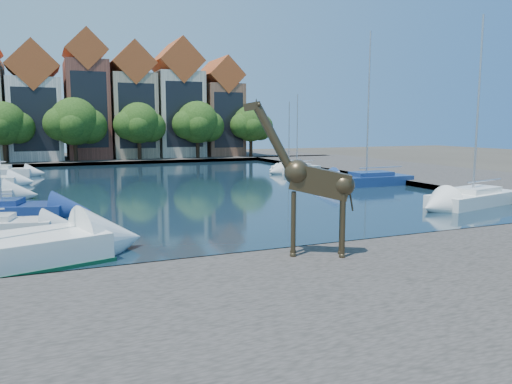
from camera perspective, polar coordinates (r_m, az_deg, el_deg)
The scene contains 22 objects.
ground at distance 19.89m, azimuth 7.05°, elevation -7.29°, with size 160.00×160.00×0.00m, color #38332B.
water_basin at distance 42.04m, azimuth -9.53°, elevation 0.67°, with size 38.00×50.00×0.08m, color black.
near_quay at distance 14.48m, azimuth 21.40°, elevation -12.54°, with size 50.00×14.00×0.50m, color #4B4541.
far_quay at distance 73.40m, azimuth -15.41°, elevation 3.65°, with size 60.00×16.00×0.50m, color #4B4541.
right_quay at distance 53.61m, azimuth 17.44°, elevation 2.15°, with size 14.00×52.00×0.50m, color #4B4541.
townhouse_west_inner at distance 72.62m, azimuth -23.94°, elevation 8.83°, with size 6.43×9.18×15.15m.
townhouse_center at distance 72.88m, azimuth -18.80°, elevation 9.87°, with size 5.44×9.18×16.93m.
townhouse_east_inner at distance 73.56m, azimuth -14.05°, elevation 9.53°, with size 5.94×9.18×15.79m.
townhouse_east_mid at distance 74.88m, azimuth -9.07°, elevation 9.92°, with size 6.43×9.18×16.65m.
townhouse_east_end at distance 76.69m, azimuth -4.28°, elevation 9.19°, with size 5.44×9.18×14.43m.
far_tree_west at distance 67.22m, azimuth -26.82°, elevation 6.86°, with size 6.76×5.20×7.36m.
far_tree_mid_west at distance 67.20m, azimuth -19.95°, elevation 7.41°, with size 7.80×6.00×8.00m.
far_tree_mid_east at distance 68.12m, azimuth -13.16°, elevation 7.53°, with size 7.02×5.40×7.52m.
far_tree_east at distance 69.95m, azimuth -6.64°, elevation 7.77°, with size 7.54×5.80×7.84m.
far_tree_far_east at distance 72.61m, azimuth -0.52°, elevation 7.69°, with size 6.76×5.20×7.36m.
giraffe_statue at distance 17.60m, azimuth 6.35°, elevation 1.28°, with size 3.54×2.11×5.44m.
sailboat_left_b at distance 30.75m, azimuth -27.07°, elevation -1.59°, with size 7.00×4.01×9.44m.
sailboat_left_e at distance 54.42m, azimuth -27.15°, elevation 2.23°, with size 5.86×2.98×11.25m.
sailboat_right_a at distance 34.17m, azimuth 23.54°, elevation -0.38°, with size 7.17×3.83×11.60m.
sailboat_right_b at distance 42.66m, azimuth 12.50°, elevation 1.57°, with size 7.73×2.71×12.51m.
sailboat_right_c at distance 53.27m, azimuth 4.69°, elevation 2.78°, with size 5.75×3.38×8.20m.
sailboat_right_d at distance 54.96m, azimuth 3.77°, elevation 2.95°, with size 4.21×2.42×7.51m.
Camera 1 is at (-9.68, -16.60, 5.14)m, focal length 35.00 mm.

